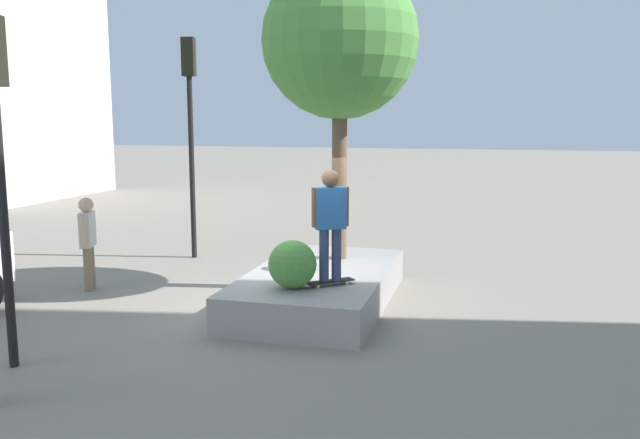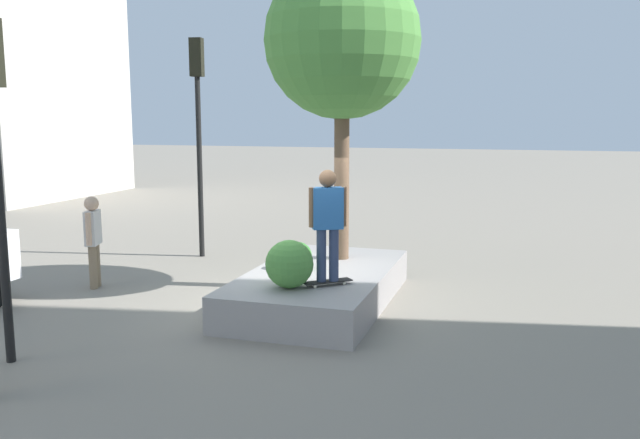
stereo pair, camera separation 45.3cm
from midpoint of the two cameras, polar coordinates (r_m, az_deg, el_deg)
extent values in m
plane|color=gray|center=(11.54, -1.01, -7.41)|extent=(120.00, 120.00, 0.00)
cube|color=gray|center=(11.55, 1.13, -5.88)|extent=(4.36, 2.31, 0.59)
cylinder|color=brown|center=(12.23, 2.95, 4.05)|extent=(0.28, 0.28, 3.24)
sphere|color=#4C8C3D|center=(12.27, 3.04, 15.30)|extent=(2.85, 2.85, 2.85)
sphere|color=#4C8C3D|center=(10.25, -1.41, -3.89)|extent=(0.76, 0.76, 0.76)
sphere|color=#2D6628|center=(11.55, -0.77, -3.15)|extent=(0.48, 0.48, 0.48)
cube|color=black|center=(10.47, 1.90, -5.39)|extent=(0.69, 0.74, 0.02)
sphere|color=beige|center=(10.66, 2.95, -5.34)|extent=(0.06, 0.06, 0.06)
sphere|color=beige|center=(10.52, 3.36, -5.54)|extent=(0.06, 0.06, 0.06)
sphere|color=beige|center=(10.44, 0.43, -5.62)|extent=(0.06, 0.06, 0.06)
sphere|color=beige|center=(10.30, 0.82, -5.84)|extent=(0.06, 0.06, 0.06)
cylinder|color=navy|center=(10.35, 1.37, -3.13)|extent=(0.15, 0.15, 0.84)
cylinder|color=navy|center=(10.39, 2.46, -3.08)|extent=(0.15, 0.15, 0.84)
cube|color=#2D6BB2|center=(10.24, 1.94, 0.99)|extent=(0.40, 0.51, 0.66)
cylinder|color=brown|center=(10.19, 0.57, 1.06)|extent=(0.10, 0.10, 0.62)
cylinder|color=brown|center=(10.30, 3.29, 1.12)|extent=(0.10, 0.10, 0.62)
sphere|color=brown|center=(10.19, 1.95, 3.58)|extent=(0.27, 0.27, 0.27)
cylinder|color=black|center=(15.41, -9.56, 4.40)|extent=(0.12, 0.12, 4.15)
cube|color=black|center=(15.42, -9.80, 13.69)|extent=(0.28, 0.31, 0.85)
sphere|color=red|center=(15.59, -9.65, 14.55)|extent=(0.14, 0.14, 0.14)
sphere|color=gold|center=(15.56, -9.62, 13.52)|extent=(0.14, 0.14, 0.14)
sphere|color=green|center=(15.54, -9.60, 12.50)|extent=(0.14, 0.14, 0.14)
cylinder|color=black|center=(9.35, -24.66, -0.74)|extent=(0.12, 0.12, 3.60)
cylinder|color=#847056|center=(13.14, -18.15, -3.96)|extent=(0.15, 0.15, 0.83)
cylinder|color=#847056|center=(13.33, -17.91, -3.77)|extent=(0.15, 0.15, 0.83)
cube|color=silver|center=(13.10, -18.18, -0.69)|extent=(0.51, 0.34, 0.65)
cylinder|color=#D8AD8C|center=(12.86, -18.49, -0.79)|extent=(0.10, 0.10, 0.62)
cylinder|color=#D8AD8C|center=(13.33, -17.89, -0.44)|extent=(0.10, 0.10, 0.62)
sphere|color=#D8AD8C|center=(13.03, -18.28, 1.32)|extent=(0.27, 0.27, 0.27)
camera|label=1|loc=(0.23, -88.85, 0.18)|focal=36.91mm
camera|label=2|loc=(0.23, 91.15, -0.18)|focal=36.91mm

